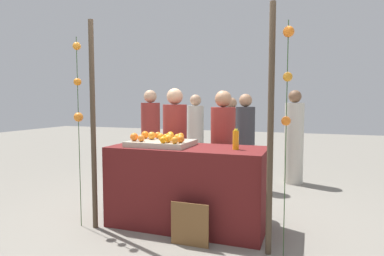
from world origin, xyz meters
name	(u,v)px	position (x,y,z in m)	size (l,w,h in m)	color
ground_plane	(188,225)	(0.00, 0.00, 0.00)	(24.00, 24.00, 0.00)	gray
stall_counter	(188,186)	(0.00, 0.00, 0.45)	(1.75, 0.74, 0.90)	#5B1919
orange_tray	(161,143)	(-0.31, -0.02, 0.93)	(0.70, 0.54, 0.06)	#B2AD99
orange_0	(141,138)	(-0.48, -0.19, 1.00)	(0.08, 0.08, 0.08)	orange
orange_1	(175,140)	(-0.05, -0.24, 1.00)	(0.07, 0.07, 0.07)	orange
orange_2	(180,139)	(-0.03, -0.15, 1.01)	(0.08, 0.08, 0.08)	orange
orange_3	(168,139)	(-0.17, -0.16, 1.01)	(0.09, 0.09, 0.09)	orange
orange_4	(152,136)	(-0.46, 0.03, 1.01)	(0.09, 0.09, 0.09)	orange
orange_5	(171,136)	(-0.26, 0.12, 1.00)	(0.08, 0.08, 0.08)	orange
orange_6	(166,137)	(-0.27, 0.02, 1.00)	(0.08, 0.08, 0.08)	orange
orange_7	(134,137)	(-0.59, -0.16, 1.01)	(0.09, 0.09, 0.09)	orange
orange_8	(158,135)	(-0.45, 0.17, 1.00)	(0.08, 0.08, 0.08)	orange
orange_9	(170,135)	(-0.29, 0.19, 1.01)	(0.09, 0.09, 0.09)	orange
orange_10	(163,140)	(-0.19, -0.24, 1.00)	(0.07, 0.07, 0.07)	orange
orange_11	(145,135)	(-0.58, 0.09, 1.01)	(0.09, 0.09, 0.09)	orange
orange_12	(161,136)	(-0.36, 0.06, 1.00)	(0.08, 0.08, 0.08)	orange
orange_13	(178,138)	(-0.10, -0.05, 1.01)	(0.09, 0.09, 0.09)	orange
orange_14	(181,136)	(-0.14, 0.15, 1.00)	(0.08, 0.08, 0.08)	orange
juice_bottle	(236,140)	(0.55, -0.02, 1.01)	(0.07, 0.07, 0.22)	orange
chalkboard_sign	(190,225)	(0.21, -0.50, 0.21)	(0.39, 0.03, 0.44)	brown
vendor_left	(175,152)	(-0.40, 0.59, 0.74)	(0.32, 0.32, 1.59)	maroon
vendor_right	(223,156)	(0.26, 0.59, 0.72)	(0.31, 0.31, 1.55)	maroon
crowd_person_0	(294,140)	(1.04, 2.47, 0.75)	(0.32, 0.32, 1.61)	beige
crowd_person_1	(151,140)	(-1.27, 1.61, 0.75)	(0.32, 0.32, 1.61)	maroon
crowd_person_2	(245,145)	(0.31, 1.81, 0.71)	(0.31, 0.31, 1.53)	#333338
crowd_person_3	(231,141)	(-0.07, 2.49, 0.69)	(0.30, 0.30, 1.48)	#333338
crowd_person_4	(195,139)	(-0.73, 2.37, 0.72)	(0.31, 0.31, 1.54)	beige
canopy_post_left	(93,126)	(-0.95, -0.41, 1.14)	(0.06, 0.06, 2.29)	#473828
canopy_post_right	(270,131)	(0.95, -0.41, 1.14)	(0.06, 0.06, 2.29)	#473828
garland_strand_left	(78,90)	(-1.13, -0.42, 1.54)	(0.10, 0.11, 2.12)	#2D4C23
garland_strand_right	(287,74)	(1.09, -0.41, 1.65)	(0.10, 0.10, 2.12)	#2D4C23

